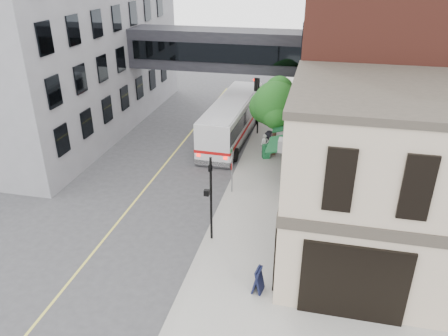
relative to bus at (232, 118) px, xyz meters
The scene contains 17 objects.
ground 15.99m from the bus, 84.84° to the right, with size 120.00×120.00×0.00m, color #38383A.
sidewalk_main 4.23m from the bus, 28.16° to the right, with size 4.00×60.00×0.15m, color gray.
corner_building 17.49m from the bus, 53.06° to the right, with size 10.19×8.12×8.45m.
brick_building 12.59m from the bus, ahead, with size 13.76×18.00×14.00m.
opposite_building 16.44m from the bus, behind, with size 14.00×24.00×14.00m, color slate.
skyway_bridge 5.47m from the bus, 125.95° to the left, with size 14.00×3.18×3.00m.
traffic_signal_near 14.01m from the bus, 82.59° to the right, with size 0.44×0.22×4.60m.
traffic_signal_far 2.61m from the bus, 34.51° to the left, with size 0.53×0.28×4.50m.
street_sign_pole 9.03m from the bus, 78.34° to the right, with size 0.08×0.75×3.00m.
street_tree 4.98m from the bus, 35.84° to the right, with size 3.80×3.20×5.60m.
lane_marking 7.05m from the bus, 121.44° to the right, with size 0.12×40.00×0.01m, color #D8CC4C.
bus is the anchor object (origin of this frame).
pedestrian_a 4.20m from the bus, 43.74° to the right, with size 0.56×0.37×1.53m, color silver.
pedestrian_b 4.42m from the bus, 36.47° to the right, with size 0.79×0.61×1.62m, color pink.
pedestrian_c 4.17m from the bus, 38.18° to the right, with size 1.11×0.64×1.71m, color black.
newspaper_box 4.81m from the bus, 47.64° to the right, with size 0.49×0.44×0.99m, color #166331.
sandwich_board 17.83m from the bus, 74.64° to the right, with size 0.41×0.64×1.15m, color black.
Camera 1 is at (5.08, -15.79, 13.01)m, focal length 35.00 mm.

